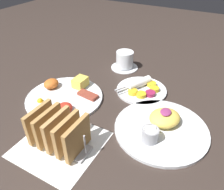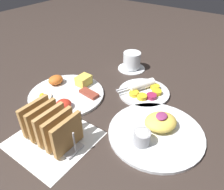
# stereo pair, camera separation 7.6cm
# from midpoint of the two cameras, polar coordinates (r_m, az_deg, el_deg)

# --- Properties ---
(ground_plane) EXTENTS (3.00, 3.00, 0.00)m
(ground_plane) POSITION_cam_midpoint_polar(r_m,az_deg,el_deg) (0.71, -2.38, -6.14)
(ground_plane) COLOR #332823
(napkin_flat) EXTENTS (0.22, 0.22, 0.00)m
(napkin_flat) POSITION_cam_midpoint_polar(r_m,az_deg,el_deg) (0.65, -16.58, -12.30)
(napkin_flat) COLOR white
(napkin_flat) RESTS_ON ground_plane
(plate_breakfast) EXTENTS (0.27, 0.27, 0.05)m
(plate_breakfast) POSITION_cam_midpoint_polar(r_m,az_deg,el_deg) (0.82, -14.97, -0.28)
(plate_breakfast) COLOR white
(plate_breakfast) RESTS_ON ground_plane
(plate_condiments) EXTENTS (0.19, 0.19, 0.04)m
(plate_condiments) POSITION_cam_midpoint_polar(r_m,az_deg,el_deg) (0.83, 5.10, 1.52)
(plate_condiments) COLOR white
(plate_condiments) RESTS_ON ground_plane
(plate_foreground) EXTENTS (0.28, 0.28, 0.06)m
(plate_foreground) POSITION_cam_midpoint_polar(r_m,az_deg,el_deg) (0.67, 9.55, -8.16)
(plate_foreground) COLOR white
(plate_foreground) RESTS_ON ground_plane
(toast_rack) EXTENTS (0.10, 0.18, 0.10)m
(toast_rack) POSITION_cam_midpoint_polar(r_m,az_deg,el_deg) (0.62, -17.36, -9.13)
(toast_rack) COLOR #B7B7BC
(toast_rack) RESTS_ON ground_plane
(coffee_cup) EXTENTS (0.12, 0.12, 0.08)m
(coffee_cup) POSITION_cam_midpoint_polar(r_m,az_deg,el_deg) (0.98, 1.10, 8.90)
(coffee_cup) COLOR white
(coffee_cup) RESTS_ON ground_plane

